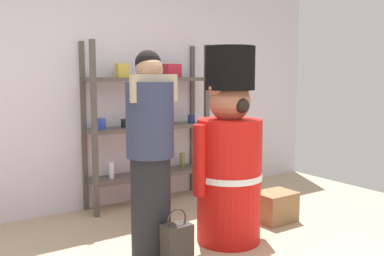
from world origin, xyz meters
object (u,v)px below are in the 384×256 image
merchandise_shelf (149,124)px  display_crate (276,207)px  shopping_bag (177,246)px  person_shopper (150,155)px  teddy_bear_guard (229,157)px

merchandise_shelf → display_crate: size_ratio=4.64×
merchandise_shelf → shopping_bag: merchandise_shelf is taller
person_shopper → display_crate: person_shopper is taller
person_shopper → merchandise_shelf: bearing=61.9°
teddy_bear_guard → person_shopper: bearing=178.2°
person_shopper → shopping_bag: bearing=-69.5°
teddy_bear_guard → person_shopper: (-0.74, 0.02, 0.08)m
teddy_bear_guard → shopping_bag: bearing=-162.2°
teddy_bear_guard → display_crate: (0.69, 0.13, -0.59)m
shopping_bag → person_shopper: bearing=110.5°
merchandise_shelf → teddy_bear_guard: bearing=-89.4°
display_crate → person_shopper: bearing=-175.8°
merchandise_shelf → person_shopper: bearing=-118.1°
shopping_bag → merchandise_shelf: bearing=68.1°
teddy_bear_guard → shopping_bag: (-0.65, -0.21, -0.56)m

